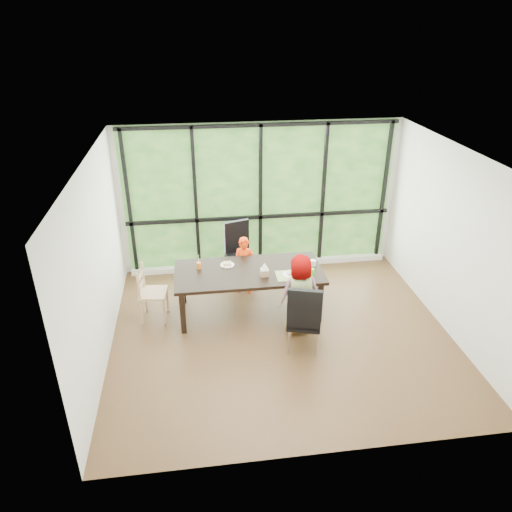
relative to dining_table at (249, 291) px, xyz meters
name	(u,v)px	position (x,y,z in m)	size (l,w,h in m)	color
ground	(281,333)	(0.40, -0.65, -0.38)	(5.00, 5.00, 0.00)	black
back_wall	(260,198)	(0.40, 1.60, 0.98)	(5.00, 5.00, 0.00)	silver
foliage_backdrop	(260,198)	(0.40, 1.58, 0.98)	(4.80, 0.02, 2.65)	#214E1A
window_mullions	(260,199)	(0.40, 1.54, 0.98)	(4.80, 0.06, 2.65)	black
window_sill	(260,264)	(0.40, 1.50, -0.33)	(4.80, 0.12, 0.10)	silver
dining_table	(249,291)	(0.00, 0.00, 0.00)	(2.28, 1.05, 0.75)	black
chair_window_leather	(241,253)	(-0.01, 1.04, 0.17)	(0.46, 0.46, 1.08)	black
chair_interior_leather	(304,316)	(0.65, -1.03, 0.17)	(0.46, 0.46, 1.08)	black
chair_end_beech	(153,293)	(-1.49, 0.03, 0.08)	(0.42, 0.40, 0.90)	tan
child_toddler	(244,265)	(0.00, 0.63, 0.13)	(0.37, 0.24, 1.02)	#EA3808
child_older	(299,294)	(0.67, -0.59, 0.25)	(0.61, 0.40, 1.25)	slate
placemat	(291,275)	(0.62, -0.24, 0.38)	(0.46, 0.34, 0.01)	tan
plate_far	(227,265)	(-0.31, 0.23, 0.38)	(0.22, 0.22, 0.01)	white
plate_near	(291,274)	(0.63, -0.22, 0.38)	(0.26, 0.26, 0.02)	white
orange_cup	(199,266)	(-0.76, 0.18, 0.43)	(0.07, 0.07, 0.11)	orange
green_cup	(312,272)	(0.93, -0.29, 0.44)	(0.08, 0.08, 0.12)	#4FD92A
white_mug	(313,263)	(1.03, 0.04, 0.42)	(0.09, 0.09, 0.09)	white
tissue_box	(264,272)	(0.22, -0.18, 0.43)	(0.12, 0.12, 0.11)	tan
crepe_rolls_far	(227,263)	(-0.31, 0.23, 0.41)	(0.15, 0.12, 0.04)	tan
crepe_rolls_near	(291,273)	(0.63, -0.22, 0.41)	(0.15, 0.12, 0.04)	tan
straw_white	(199,260)	(-0.76, 0.18, 0.52)	(0.01, 0.01, 0.20)	white
straw_pink	(312,266)	(0.93, -0.29, 0.54)	(0.01, 0.01, 0.20)	pink
tissue	(264,266)	(0.22, -0.18, 0.54)	(0.12, 0.12, 0.11)	white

